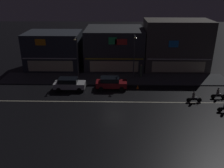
# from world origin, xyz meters

# --- Properties ---
(ground_plane) EXTENTS (140.00, 140.00, 0.00)m
(ground_plane) POSITION_xyz_m (0.00, 0.00, 0.00)
(ground_plane) COLOR black
(lane_divider_stripe) EXTENTS (32.88, 0.16, 0.01)m
(lane_divider_stripe) POSITION_xyz_m (0.00, 0.00, 0.01)
(lane_divider_stripe) COLOR beige
(lane_divider_stripe) RESTS_ON ground
(sidewalk_far) EXTENTS (34.61, 4.72, 0.14)m
(sidewalk_far) POSITION_xyz_m (0.00, 7.69, 0.07)
(sidewalk_far) COLOR #424447
(sidewalk_far) RESTS_ON ground
(storefront_left_block) EXTENTS (9.22, 6.63, 6.20)m
(storefront_left_block) POSITION_xyz_m (-10.38, 13.28, 3.10)
(storefront_left_block) COLOR #2D333D
(storefront_left_block) RESTS_ON ground
(storefront_center_block) EXTENTS (10.67, 6.25, 8.29)m
(storefront_center_block) POSITION_xyz_m (10.38, 13.09, 4.14)
(storefront_center_block) COLOR #56514C
(storefront_center_block) RESTS_ON ground
(storefront_right_block) EXTENTS (9.84, 9.18, 6.70)m
(storefront_right_block) POSITION_xyz_m (0.00, 14.55, 3.35)
(storefront_right_block) COLOR #383A3F
(storefront_right_block) RESTS_ON ground
(streetlamp_west) EXTENTS (0.44, 1.64, 6.43)m
(streetlamp_west) POSITION_xyz_m (-5.51, 7.75, 3.98)
(streetlamp_west) COLOR #47494C
(streetlamp_west) RESTS_ON sidewalk_far
(streetlamp_mid) EXTENTS (0.44, 1.64, 6.65)m
(streetlamp_mid) POSITION_xyz_m (3.03, 8.04, 4.10)
(streetlamp_mid) COLOR #47494C
(streetlamp_mid) RESTS_ON sidewalk_far
(pedestrian_on_sidewalk) EXTENTS (0.36, 0.36, 1.95)m
(pedestrian_on_sidewalk) POSITION_xyz_m (4.25, 8.75, 1.05)
(pedestrian_on_sidewalk) COLOR #4C664C
(pedestrian_on_sidewalk) RESTS_ON sidewalk_far
(parked_car_near_kerb) EXTENTS (4.30, 1.98, 1.67)m
(parked_car_near_kerb) POSITION_xyz_m (-0.36, 4.17, 0.87)
(parked_car_near_kerb) COLOR maroon
(parked_car_near_kerb) RESTS_ON ground
(parked_car_trailing) EXTENTS (4.30, 1.98, 1.67)m
(parked_car_trailing) POSITION_xyz_m (-6.14, 3.71, 0.87)
(parked_car_trailing) COLOR silver
(parked_car_trailing) RESTS_ON ground
(motorcycle_lead) EXTENTS (1.90, 0.60, 1.52)m
(motorcycle_lead) POSITION_xyz_m (13.45, 1.21, 0.63)
(motorcycle_lead) COLOR black
(motorcycle_lead) RESTS_ON ground
(motorcycle_following) EXTENTS (1.90, 0.60, 1.52)m
(motorcycle_following) POSITION_xyz_m (10.03, 0.12, 0.63)
(motorcycle_following) COLOR black
(motorcycle_following) RESTS_ON ground
(traffic_cone) EXTENTS (0.36, 0.36, 0.55)m
(traffic_cone) POSITION_xyz_m (3.41, 4.23, 0.28)
(traffic_cone) COLOR orange
(traffic_cone) RESTS_ON ground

